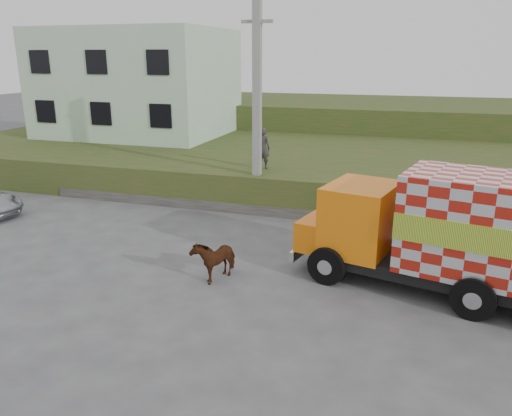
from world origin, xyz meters
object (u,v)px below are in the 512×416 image
(cow, at_px, (215,258))
(cargo_truck, at_px, (453,233))
(utility_pole, at_px, (257,109))
(pedestrian, at_px, (263,148))

(cow, bearing_deg, cargo_truck, 27.09)
(cargo_truck, bearing_deg, utility_pole, 155.41)
(cow, relative_size, pedestrian, 0.83)
(cargo_truck, height_order, pedestrian, cargo_truck)
(utility_pole, height_order, pedestrian, utility_pole)
(cow, bearing_deg, pedestrian, 114.78)
(utility_pole, distance_m, cow, 7.35)
(utility_pole, xyz_separation_m, pedestrian, (-0.12, 1.17, -1.72))
(cargo_truck, relative_size, pedestrian, 4.47)
(utility_pole, distance_m, cargo_truck, 9.15)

